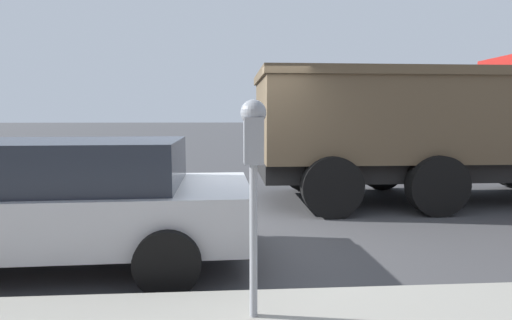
# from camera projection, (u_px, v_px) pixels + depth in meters

# --- Properties ---
(ground_plane) EXTENTS (220.00, 220.00, 0.00)m
(ground_plane) POSITION_uv_depth(u_px,v_px,m) (234.00, 235.00, 5.72)
(ground_plane) COLOR #424244
(parking_meter) EXTENTS (0.21, 0.19, 1.65)m
(parking_meter) POSITION_uv_depth(u_px,v_px,m) (253.00, 152.00, 2.93)
(parking_meter) COLOR gray
(parking_meter) RESTS_ON sidewalk
(car_silver) EXTENTS (2.17, 4.47, 1.43)m
(car_silver) POSITION_uv_depth(u_px,v_px,m) (59.00, 199.00, 4.53)
(car_silver) COLOR #B7BABF
(car_silver) RESTS_ON ground_plane
(dump_truck) EXTENTS (2.83, 7.37, 2.96)m
(dump_truck) POSITION_uv_depth(u_px,v_px,m) (445.00, 123.00, 7.99)
(dump_truck) COLOR black
(dump_truck) RESTS_ON ground_plane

